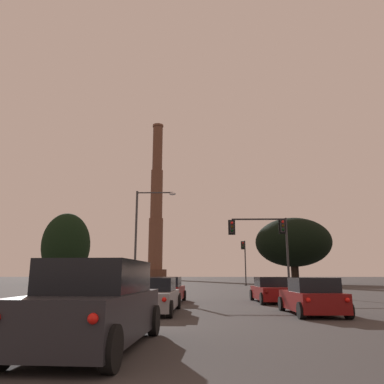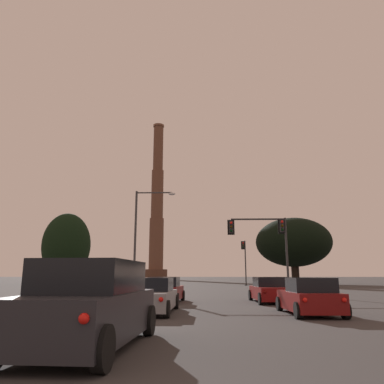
{
  "view_description": "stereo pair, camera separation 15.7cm",
  "coord_description": "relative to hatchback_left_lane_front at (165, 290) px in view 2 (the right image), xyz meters",
  "views": [
    {
      "loc": [
        -0.81,
        -2.59,
        1.54
      ],
      "look_at": [
        -2.48,
        48.54,
        12.9
      ],
      "focal_mm": 35.0,
      "sensor_mm": 36.0,
      "label": 1
    },
    {
      "loc": [
        -0.65,
        -2.58,
        1.54
      ],
      "look_at": [
        -2.48,
        48.54,
        12.9
      ],
      "focal_mm": 35.0,
      "sensor_mm": 36.0,
      "label": 2
    }
  ],
  "objects": [
    {
      "name": "treeline_center_right",
      "position": [
        17.83,
        44.34,
        6.47
      ],
      "size": [
        13.15,
        11.83,
        11.42
      ],
      "color": "black",
      "rests_on": "ground_plane"
    },
    {
      "name": "hatchback_right_lane_second",
      "position": [
        6.46,
        -6.63,
        0.0
      ],
      "size": [
        1.95,
        4.13,
        1.44
      ],
      "rotation": [
        0.0,
        0.0,
        0.01
      ],
      "color": "maroon",
      "rests_on": "ground_plane"
    },
    {
      "name": "sedan_right_lane_front",
      "position": [
        6.05,
        0.16,
        0.0
      ],
      "size": [
        2.08,
        4.74,
        1.43
      ],
      "rotation": [
        0.0,
        0.0,
        0.02
      ],
      "color": "maroon",
      "rests_on": "ground_plane"
    },
    {
      "name": "traffic_light_far_right",
      "position": [
        8.22,
        35.1,
        3.65
      ],
      "size": [
        0.78,
        0.5,
        6.62
      ],
      "color": "#2D2D30",
      "rests_on": "ground_plane"
    },
    {
      "name": "suv_left_lane_third",
      "position": [
        -0.18,
        -13.86,
        0.23
      ],
      "size": [
        2.32,
        4.98,
        1.86
      ],
      "rotation": [
        0.0,
        0.0,
        -0.05
      ],
      "color": "#232328",
      "rests_on": "ground_plane"
    },
    {
      "name": "traffic_light_overhead_right",
      "position": [
        7.37,
        8.54,
        4.01
      ],
      "size": [
        4.93,
        0.5,
        6.14
      ],
      "color": "#2D2D30",
      "rests_on": "ground_plane"
    },
    {
      "name": "hatchback_left_lane_front",
      "position": [
        0.0,
        0.0,
        0.0
      ],
      "size": [
        2.06,
        4.17,
        1.44
      ],
      "rotation": [
        0.0,
        0.0,
        -0.04
      ],
      "color": "maroon",
      "rests_on": "ground_plane"
    },
    {
      "name": "sedan_left_lane_second",
      "position": [
        0.05,
        -6.06,
        0.0
      ],
      "size": [
        2.03,
        4.72,
        1.43
      ],
      "rotation": [
        0.0,
        0.0,
        -0.01
      ],
      "color": "gray",
      "rests_on": "ground_plane"
    },
    {
      "name": "smokestack",
      "position": [
        -14.85,
        108.6,
        21.41
      ],
      "size": [
        7.99,
        7.99,
        56.38
      ],
      "color": "#523427",
      "rests_on": "ground_plane"
    },
    {
      "name": "street_lamp",
      "position": [
        -3.38,
        11.11,
        4.91
      ],
      "size": [
        3.68,
        0.36,
        9.06
      ],
      "color": "#38383A",
      "rests_on": "ground_plane"
    },
    {
      "name": "treeline_left_mid",
      "position": [
        -21.51,
        41.43,
        5.77
      ],
      "size": [
        8.15,
        7.33,
        12.01
      ],
      "color": "black",
      "rests_on": "ground_plane"
    }
  ]
}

